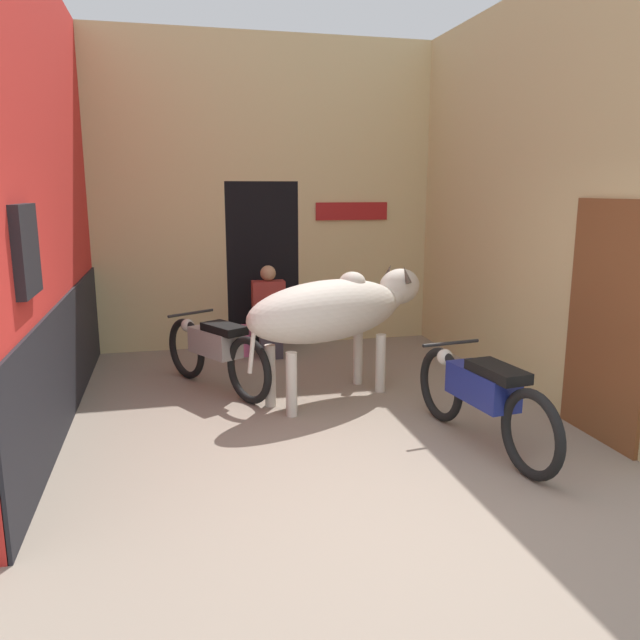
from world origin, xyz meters
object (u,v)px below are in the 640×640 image
object	(u,v)px
cow	(336,310)
motorcycle_far	(215,349)
plastic_stool	(245,340)
shopkeeper_seated	(269,310)
motorcycle_near	(482,395)

from	to	relation	value
cow	motorcycle_far	bearing A→B (deg)	157.00
cow	plastic_stool	bearing A→B (deg)	111.56
cow	shopkeeper_seated	distance (m)	1.86
motorcycle_near	shopkeeper_seated	bearing A→B (deg)	111.41
shopkeeper_seated	cow	bearing A→B (deg)	-76.42
motorcycle_far	plastic_stool	bearing A→B (deg)	71.01
motorcycle_far	plastic_stool	world-z (taller)	motorcycle_far
cow	motorcycle_far	world-z (taller)	cow
motorcycle_far	motorcycle_near	bearing A→B (deg)	-44.65
motorcycle_near	plastic_stool	size ratio (longest dim) A/B	5.06
motorcycle_far	shopkeeper_seated	distance (m)	1.50
motorcycle_far	shopkeeper_seated	size ratio (longest dim) A/B	1.41
motorcycle_near	shopkeeper_seated	distance (m)	3.59
shopkeeper_seated	plastic_stool	xyz separation A→B (m)	(-0.32, 0.12, -0.41)
plastic_stool	motorcycle_far	bearing A→B (deg)	-108.99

